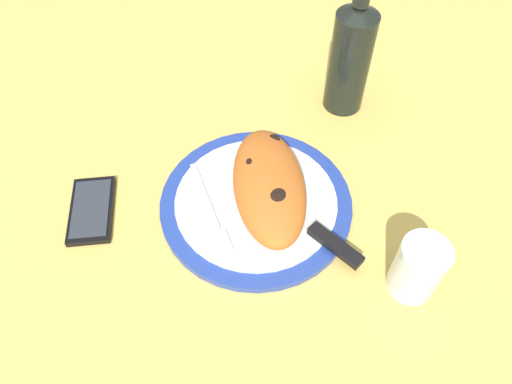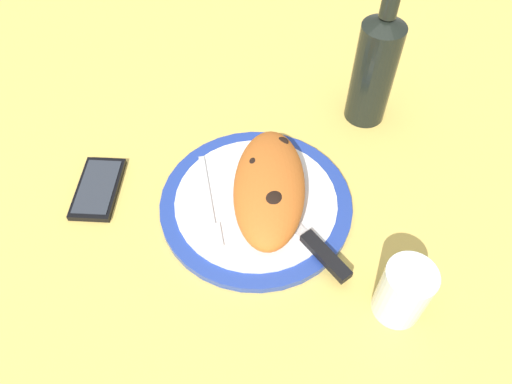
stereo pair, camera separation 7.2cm
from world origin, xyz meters
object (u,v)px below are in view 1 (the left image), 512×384
(calzone, at_px, (269,185))
(water_glass, at_px, (417,271))
(plate, at_px, (256,203))
(smartphone, at_px, (92,210))
(fork, at_px, (212,214))
(knife, at_px, (319,233))
(wine_bottle, at_px, (351,56))

(calzone, distance_m, water_glass, 0.24)
(plate, height_order, smartphone, plate)
(plate, bearing_deg, fork, -79.92)
(fork, distance_m, knife, 0.16)
(plate, bearing_deg, calzone, 88.69)
(fork, height_order, knife, knife)
(knife, bearing_deg, water_glass, 47.30)
(plate, relative_size, smartphone, 2.33)
(fork, distance_m, water_glass, 0.30)
(water_glass, bearing_deg, smartphone, -117.29)
(plate, distance_m, fork, 0.07)
(knife, height_order, water_glass, water_glass)
(plate, xyz_separation_m, water_glass, (0.18, 0.18, 0.03))
(calzone, xyz_separation_m, wine_bottle, (-0.19, 0.18, 0.06))
(calzone, bearing_deg, knife, 34.32)
(fork, xyz_separation_m, knife, (0.07, 0.14, 0.00))
(plate, bearing_deg, water_glass, 45.26)
(knife, relative_size, wine_bottle, 0.73)
(fork, bearing_deg, smartphone, -107.47)
(knife, bearing_deg, plate, -137.34)
(smartphone, bearing_deg, wine_bottle, 108.19)
(calzone, height_order, wine_bottle, wine_bottle)
(plate, bearing_deg, smartphone, -99.92)
(calzone, xyz_separation_m, fork, (0.01, -0.09, -0.03))
(calzone, bearing_deg, smartphone, -99.29)
(calzone, xyz_separation_m, knife, (0.08, 0.06, -0.03))
(wine_bottle, bearing_deg, knife, -25.39)
(knife, xyz_separation_m, wine_bottle, (-0.27, 0.13, 0.08))
(calzone, xyz_separation_m, water_glass, (0.18, 0.16, -0.01))
(fork, relative_size, water_glass, 1.86)
(water_glass, bearing_deg, calzone, -138.02)
(calzone, bearing_deg, fork, -82.37)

